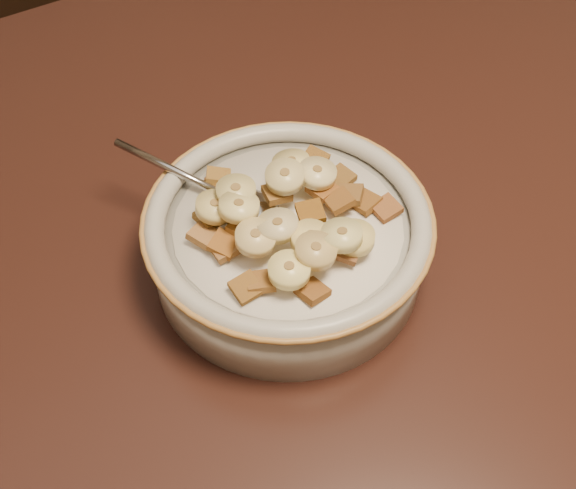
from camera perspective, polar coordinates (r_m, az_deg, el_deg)
table at (r=0.64m, az=-6.72°, el=-1.75°), size 1.44×0.97×0.04m
chair at (r=1.34m, az=-20.42°, el=11.69°), size 0.42×0.42×0.94m
cereal_bowl at (r=0.59m, az=0.00°, el=-0.21°), size 0.22×0.22×0.05m
milk at (r=0.57m, az=0.00°, el=1.50°), size 0.18×0.18×0.00m
spoon at (r=0.58m, az=-3.12°, el=2.97°), size 0.06×0.07×0.01m
cereal_square_0 at (r=0.55m, az=-3.55°, el=1.38°), size 0.03×0.03×0.01m
cereal_square_1 at (r=0.60m, az=4.17°, el=5.30°), size 0.02×0.02×0.01m
cereal_square_2 at (r=0.53m, az=1.94°, el=-3.71°), size 0.02×0.02×0.01m
cereal_square_3 at (r=0.60m, az=-5.38°, el=4.67°), size 0.02×0.02×0.01m
cereal_square_4 at (r=0.54m, az=4.63°, el=-0.42°), size 0.03×0.03×0.01m
cereal_square_5 at (r=0.57m, az=-4.43°, el=2.80°), size 0.02×0.02×0.01m
cereal_square_6 at (r=0.57m, az=4.07°, el=3.46°), size 0.02×0.02×0.01m
cereal_square_7 at (r=0.53m, az=-2.11°, el=-2.95°), size 0.03×0.03×0.01m
cereal_square_8 at (r=0.59m, az=6.16°, el=3.35°), size 0.02×0.02×0.01m
cereal_square_9 at (r=0.53m, az=-3.33°, el=-3.42°), size 0.02×0.02×0.01m
cereal_square_10 at (r=0.62m, az=2.16°, el=6.82°), size 0.03×0.03×0.01m
cereal_square_11 at (r=0.56m, az=-6.69°, el=0.74°), size 0.03×0.03×0.01m
cereal_square_12 at (r=0.55m, az=-5.05°, el=0.03°), size 0.03×0.03×0.01m
cereal_square_13 at (r=0.60m, az=-5.15°, el=4.42°), size 0.03×0.03×0.01m
cereal_square_14 at (r=0.57m, az=-0.88°, el=4.08°), size 0.02×0.02×0.01m
cereal_square_15 at (r=0.60m, az=-5.53°, el=5.38°), size 0.03×0.03×0.01m
cereal_square_16 at (r=0.58m, az=7.76°, el=2.86°), size 0.02×0.02×0.01m
cereal_square_17 at (r=0.58m, az=2.72°, el=4.40°), size 0.02×0.02×0.01m
cereal_square_18 at (r=0.55m, az=-5.02°, el=-0.27°), size 0.02×0.02×0.01m
cereal_square_19 at (r=0.55m, az=1.78°, el=2.55°), size 0.03×0.03×0.01m
cereal_square_20 at (r=0.59m, az=4.91°, el=3.95°), size 0.03×0.03×0.01m
cereal_square_21 at (r=0.57m, az=-6.19°, el=2.14°), size 0.02×0.02×0.01m
banana_slice_0 at (r=0.53m, az=1.85°, el=0.47°), size 0.04×0.04×0.01m
banana_slice_1 at (r=0.57m, az=-0.25°, el=5.39°), size 0.04×0.04×0.02m
banana_slice_2 at (r=0.52m, az=2.22°, el=-0.49°), size 0.04×0.04×0.01m
banana_slice_3 at (r=0.59m, az=0.26°, el=6.37°), size 0.04×0.04×0.01m
banana_slice_4 at (r=0.52m, az=0.09°, el=-2.02°), size 0.04×0.04×0.01m
banana_slice_5 at (r=0.53m, az=4.28°, el=0.74°), size 0.04×0.04×0.01m
banana_slice_6 at (r=0.58m, az=2.32°, el=5.65°), size 0.04×0.04×0.01m
banana_slice_7 at (r=0.56m, az=-5.76°, el=2.96°), size 0.04×0.04×0.02m
banana_slice_8 at (r=0.55m, az=-3.88°, el=2.98°), size 0.03×0.03×0.01m
banana_slice_9 at (r=0.54m, az=5.27°, el=0.54°), size 0.04×0.04×0.01m
banana_slice_10 at (r=0.53m, az=-2.56°, el=0.56°), size 0.04×0.04×0.01m
banana_slice_11 at (r=0.56m, az=-4.13°, el=4.21°), size 0.04×0.04×0.01m
banana_slice_12 at (r=0.54m, az=-0.83°, el=1.48°), size 0.04×0.04×0.01m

